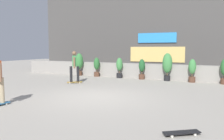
{
  "coord_description": "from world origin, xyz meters",
  "views": [
    {
      "loc": [
        4.17,
        -7.28,
        1.83
      ],
      "look_at": [
        0.0,
        1.5,
        0.9
      ],
      "focal_mm": 36.18,
      "sensor_mm": 36.0,
      "label": 1
    }
  ],
  "objects_px": {
    "potted_plant_1": "(97,66)",
    "potted_plant_0": "(79,63)",
    "potted_plant_2": "(119,67)",
    "skateboard_near_camera": "(182,132)",
    "potted_plant_3": "(142,69)",
    "potted_plant_5": "(192,70)",
    "potted_plant_4": "(167,65)",
    "skater_by_wall_right": "(74,65)"
  },
  "relations": [
    {
      "from": "potted_plant_3",
      "to": "potted_plant_4",
      "type": "height_order",
      "value": "potted_plant_4"
    },
    {
      "from": "potted_plant_3",
      "to": "potted_plant_4",
      "type": "xyz_separation_m",
      "value": [
        1.5,
        0.0,
        0.28
      ]
    },
    {
      "from": "potted_plant_5",
      "to": "potted_plant_2",
      "type": "bearing_deg",
      "value": -180.0
    },
    {
      "from": "potted_plant_0",
      "to": "skateboard_near_camera",
      "type": "height_order",
      "value": "potted_plant_0"
    },
    {
      "from": "potted_plant_1",
      "to": "potted_plant_5",
      "type": "height_order",
      "value": "potted_plant_5"
    },
    {
      "from": "skater_by_wall_right",
      "to": "skateboard_near_camera",
      "type": "bearing_deg",
      "value": -38.93
    },
    {
      "from": "potted_plant_3",
      "to": "skater_by_wall_right",
      "type": "xyz_separation_m",
      "value": [
        -2.72,
        -3.02,
        0.31
      ]
    },
    {
      "from": "potted_plant_0",
      "to": "potted_plant_3",
      "type": "relative_size",
      "value": 1.26
    },
    {
      "from": "potted_plant_3",
      "to": "potted_plant_2",
      "type": "bearing_deg",
      "value": 180.0
    },
    {
      "from": "potted_plant_5",
      "to": "potted_plant_3",
      "type": "bearing_deg",
      "value": -180.0
    },
    {
      "from": "potted_plant_4",
      "to": "skater_by_wall_right",
      "type": "distance_m",
      "value": 5.19
    },
    {
      "from": "potted_plant_0",
      "to": "potted_plant_5",
      "type": "distance_m",
      "value": 7.27
    },
    {
      "from": "skater_by_wall_right",
      "to": "potted_plant_4",
      "type": "bearing_deg",
      "value": 35.65
    },
    {
      "from": "potted_plant_4",
      "to": "potted_plant_2",
      "type": "bearing_deg",
      "value": 180.0
    },
    {
      "from": "potted_plant_3",
      "to": "potted_plant_5",
      "type": "height_order",
      "value": "potted_plant_5"
    },
    {
      "from": "potted_plant_1",
      "to": "skater_by_wall_right",
      "type": "height_order",
      "value": "skater_by_wall_right"
    },
    {
      "from": "potted_plant_1",
      "to": "skater_by_wall_right",
      "type": "xyz_separation_m",
      "value": [
        0.36,
        -3.02,
        0.27
      ]
    },
    {
      "from": "potted_plant_2",
      "to": "skater_by_wall_right",
      "type": "xyz_separation_m",
      "value": [
        -1.26,
        -3.02,
        0.26
      ]
    },
    {
      "from": "potted_plant_1",
      "to": "skateboard_near_camera",
      "type": "xyz_separation_m",
      "value": [
        6.56,
        -8.03,
        -0.61
      ]
    },
    {
      "from": "potted_plant_2",
      "to": "skateboard_near_camera",
      "type": "distance_m",
      "value": 9.45
    },
    {
      "from": "potted_plant_4",
      "to": "skateboard_near_camera",
      "type": "height_order",
      "value": "potted_plant_4"
    },
    {
      "from": "potted_plant_0",
      "to": "potted_plant_4",
      "type": "relative_size",
      "value": 0.96
    },
    {
      "from": "potted_plant_5",
      "to": "skater_by_wall_right",
      "type": "bearing_deg",
      "value": -151.44
    },
    {
      "from": "potted_plant_3",
      "to": "skater_by_wall_right",
      "type": "bearing_deg",
      "value": -131.93
    },
    {
      "from": "potted_plant_0",
      "to": "potted_plant_2",
      "type": "distance_m",
      "value": 2.98
    },
    {
      "from": "potted_plant_2",
      "to": "potted_plant_5",
      "type": "height_order",
      "value": "potted_plant_5"
    },
    {
      "from": "potted_plant_2",
      "to": "potted_plant_3",
      "type": "relative_size",
      "value": 1.04
    },
    {
      "from": "potted_plant_0",
      "to": "potted_plant_5",
      "type": "height_order",
      "value": "potted_plant_0"
    },
    {
      "from": "potted_plant_3",
      "to": "potted_plant_5",
      "type": "distance_m",
      "value": 2.84
    },
    {
      "from": "potted_plant_1",
      "to": "skater_by_wall_right",
      "type": "relative_size",
      "value": 0.73
    },
    {
      "from": "potted_plant_4",
      "to": "skater_by_wall_right",
      "type": "relative_size",
      "value": 0.93
    },
    {
      "from": "potted_plant_3",
      "to": "skateboard_near_camera",
      "type": "relative_size",
      "value": 1.57
    },
    {
      "from": "potted_plant_2",
      "to": "skateboard_near_camera",
      "type": "height_order",
      "value": "potted_plant_2"
    },
    {
      "from": "potted_plant_2",
      "to": "potted_plant_5",
      "type": "relative_size",
      "value": 0.99
    },
    {
      "from": "potted_plant_4",
      "to": "skateboard_near_camera",
      "type": "bearing_deg",
      "value": -76.13
    },
    {
      "from": "potted_plant_1",
      "to": "skateboard_near_camera",
      "type": "distance_m",
      "value": 10.39
    },
    {
      "from": "potted_plant_0",
      "to": "skateboard_near_camera",
      "type": "xyz_separation_m",
      "value": [
        7.91,
        -8.03,
        -0.82
      ]
    },
    {
      "from": "potted_plant_1",
      "to": "potted_plant_3",
      "type": "distance_m",
      "value": 3.08
    },
    {
      "from": "potted_plant_1",
      "to": "potted_plant_5",
      "type": "xyz_separation_m",
      "value": [
        5.92,
        0.0,
        0.02
      ]
    },
    {
      "from": "potted_plant_1",
      "to": "potted_plant_5",
      "type": "distance_m",
      "value": 5.92
    },
    {
      "from": "potted_plant_1",
      "to": "potted_plant_0",
      "type": "bearing_deg",
      "value": 180.0
    },
    {
      "from": "potted_plant_4",
      "to": "skater_by_wall_right",
      "type": "bearing_deg",
      "value": -144.35
    }
  ]
}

